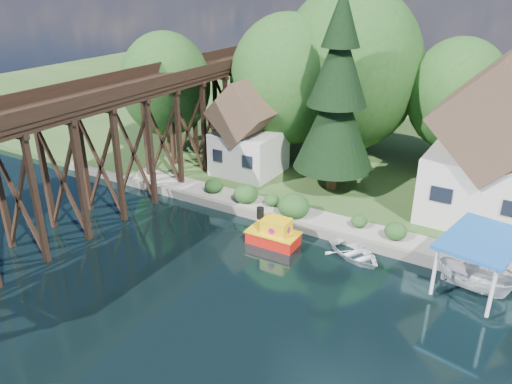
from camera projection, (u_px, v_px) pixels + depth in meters
ground at (283, 308)px, 25.72m from camera, size 140.00×140.00×0.00m
bank at (436, 135)px, 52.28m from camera, size 140.00×52.00×0.50m
seawall at (404, 255)px, 29.98m from camera, size 60.00×0.40×0.62m
promenade at (444, 251)px, 29.96m from camera, size 50.00×2.60×0.06m
trestle_bridge at (119, 135)px, 35.17m from camera, size 4.12×44.18×9.30m
house_left at (493, 150)px, 32.89m from camera, size 7.64×8.64×11.02m
shed at (249, 134)px, 40.73m from camera, size 5.09×5.40×7.85m
bg_trees at (425, 93)px, 38.97m from camera, size 49.90×13.30×10.57m
shrubs at (288, 203)px, 34.65m from camera, size 15.76×2.47×1.70m
conifer at (337, 98)px, 35.91m from camera, size 5.99×5.99×14.74m
tugboat at (274, 234)px, 31.56m from camera, size 3.32×1.87×2.38m
boat_white_a at (355, 252)px, 30.15m from camera, size 4.58×4.12×0.78m
boat_canopy at (477, 269)px, 26.56m from camera, size 4.38×5.66×3.28m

